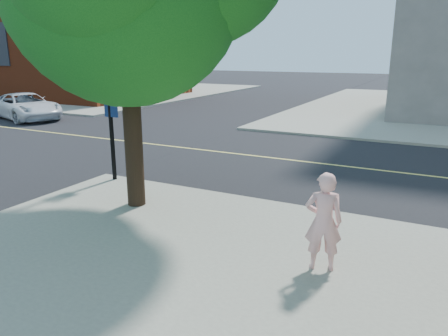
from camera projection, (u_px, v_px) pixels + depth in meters
The scene contains 8 objects.
ground at pixel (133, 182), 12.27m from camera, with size 140.00×140.00×0.00m, color black.
road_ew at pixel (209, 151), 16.14m from camera, with size 140.00×9.00×0.01m, color black.
road_ns at pixel (5, 161), 14.68m from camera, with size 9.00×140.00×0.01m, color black.
sidewalk_nw at pixel (84, 90), 40.83m from camera, with size 26.00×25.00×0.12m, color gray.
church at pixel (72, 6), 34.65m from camera, with size 15.20×12.00×14.40m.
man_on_phone at pixel (323, 222), 6.93m from camera, with size 0.60×0.40×1.65m, color #F9B4B2.
signal_pole at pixel (53, 58), 12.16m from camera, with size 3.60×0.41×4.06m.
car_a at pixel (26, 106), 23.60m from camera, with size 2.36×5.13×1.42m, color white.
Camera 1 is at (7.64, -9.28, 3.59)m, focal length 34.55 mm.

